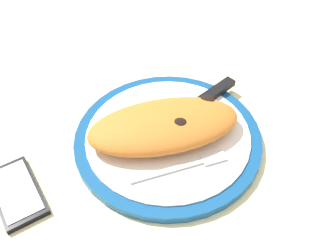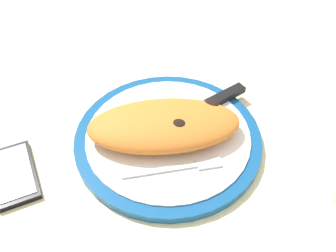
{
  "view_description": "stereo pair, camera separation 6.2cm",
  "coord_description": "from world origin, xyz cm",
  "px_view_note": "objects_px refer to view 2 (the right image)",
  "views": [
    {
      "loc": [
        -7.19,
        -42.1,
        48.61
      ],
      "look_at": [
        0.0,
        0.0,
        3.8
      ],
      "focal_mm": 39.59,
      "sensor_mm": 36.0,
      "label": 1
    },
    {
      "loc": [
        -1.04,
        -42.7,
        48.61
      ],
      "look_at": [
        0.0,
        0.0,
        3.8
      ],
      "focal_mm": 39.59,
      "sensor_mm": 36.0,
      "label": 2
    }
  ],
  "objects_px": {
    "fork": "(182,167)",
    "knife": "(210,104)",
    "smartphone": "(14,174)",
    "plate": "(168,138)",
    "calzone": "(164,124)"
  },
  "relations": [
    {
      "from": "fork",
      "to": "knife",
      "type": "distance_m",
      "value": 0.15
    },
    {
      "from": "fork",
      "to": "smartphone",
      "type": "relative_size",
      "value": 1.17
    },
    {
      "from": "plate",
      "to": "smartphone",
      "type": "bearing_deg",
      "value": -164.42
    },
    {
      "from": "plate",
      "to": "knife",
      "type": "relative_size",
      "value": 1.61
    },
    {
      "from": "calzone",
      "to": "knife",
      "type": "distance_m",
      "value": 0.11
    },
    {
      "from": "knife",
      "to": "smartphone",
      "type": "height_order",
      "value": "knife"
    },
    {
      "from": "smartphone",
      "to": "plate",
      "type": "bearing_deg",
      "value": 15.58
    },
    {
      "from": "plate",
      "to": "smartphone",
      "type": "relative_size",
      "value": 2.35
    },
    {
      "from": "fork",
      "to": "smartphone",
      "type": "bearing_deg",
      "value": 179.18
    },
    {
      "from": "knife",
      "to": "smartphone",
      "type": "xyz_separation_m",
      "value": [
        -0.33,
        -0.14,
        -0.02
      ]
    },
    {
      "from": "plate",
      "to": "knife",
      "type": "height_order",
      "value": "knife"
    },
    {
      "from": "plate",
      "to": "fork",
      "type": "relative_size",
      "value": 2.01
    },
    {
      "from": "calzone",
      "to": "knife",
      "type": "bearing_deg",
      "value": 37.57
    },
    {
      "from": "calzone",
      "to": "smartphone",
      "type": "height_order",
      "value": "calzone"
    },
    {
      "from": "plate",
      "to": "fork",
      "type": "bearing_deg",
      "value": -74.6
    }
  ]
}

